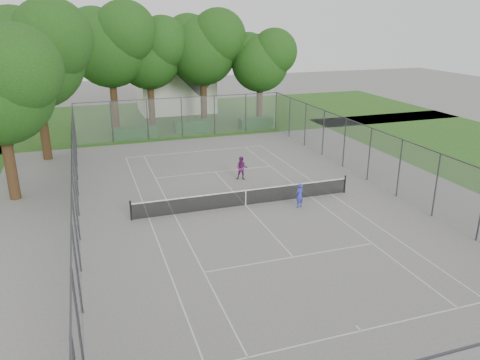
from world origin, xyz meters
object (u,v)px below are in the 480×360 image
object	(u,v)px
house	(175,75)
tennis_net	(246,197)
woman_player	(242,168)
girl_player	(299,195)

from	to	relation	value
house	tennis_net	bearing A→B (deg)	-93.77
tennis_net	woman_player	size ratio (longest dim) A/B	8.29
tennis_net	house	bearing A→B (deg)	86.23
tennis_net	woman_player	bearing A→B (deg)	73.84
tennis_net	house	size ratio (longest dim) A/B	1.29
tennis_net	girl_player	world-z (taller)	girl_player
woman_player	girl_player	bearing A→B (deg)	-51.64
girl_player	woman_player	size ratio (longest dim) A/B	0.91
tennis_net	house	distance (m)	29.41
house	woman_player	bearing A→B (deg)	-91.54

